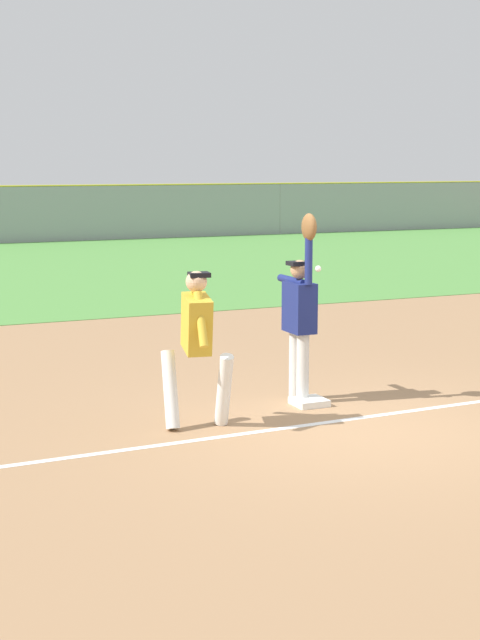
# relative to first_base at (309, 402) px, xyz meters

# --- Properties ---
(ground_plane) EXTENTS (80.60, 80.60, 0.00)m
(ground_plane) POSITION_rel_first_base_xyz_m (-0.02, -1.04, -0.04)
(ground_plane) COLOR #A37A54
(outfield_grass) EXTENTS (48.83, 17.98, 0.01)m
(outfield_grass) POSITION_rel_first_base_xyz_m (-0.02, 16.23, -0.04)
(outfield_grass) COLOR #549342
(outfield_grass) RESTS_ON ground_plane
(first_base) EXTENTS (0.38, 0.38, 0.08)m
(first_base) POSITION_rel_first_base_xyz_m (0.00, 0.00, 0.00)
(first_base) COLOR white
(first_base) RESTS_ON ground_plane
(fielder) EXTENTS (0.27, 0.89, 2.28)m
(fielder) POSITION_rel_first_base_xyz_m (-0.03, 0.21, 1.08)
(fielder) COLOR silver
(fielder) RESTS_ON ground_plane
(runner) EXTENTS (0.75, 0.84, 1.72)m
(runner) POSITION_rel_first_base_xyz_m (-1.58, -0.38, 0.96)
(runner) COLOR white
(runner) RESTS_ON ground_plane
(baseball) EXTENTS (0.07, 0.07, 0.07)m
(baseball) POSITION_rel_first_base_xyz_m (0.07, -0.05, 1.60)
(baseball) COLOR white
(parked_car_tan) EXTENTS (4.56, 2.45, 1.25)m
(parked_car_tan) POSITION_rel_first_base_xyz_m (7.73, 29.31, 0.63)
(parked_car_tan) COLOR tan
(parked_car_tan) RESTS_ON ground_plane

